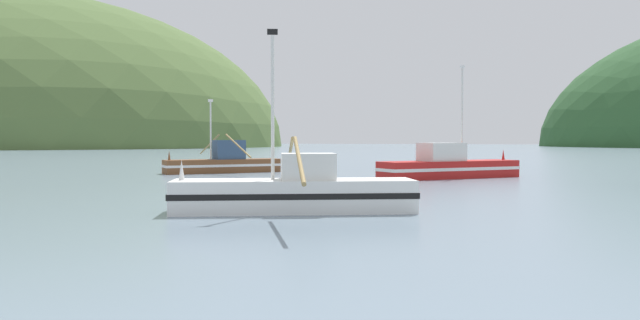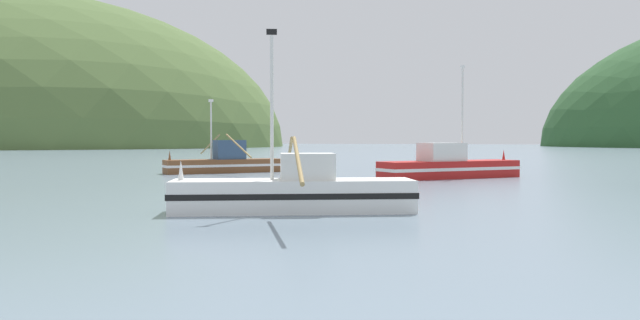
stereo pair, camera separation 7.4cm
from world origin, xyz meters
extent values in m
cube|color=white|center=(4.09, 19.15, 0.56)|extent=(8.46, 4.86, 1.12)
cube|color=black|center=(4.09, 19.15, 0.62)|extent=(8.55, 4.91, 0.20)
cone|color=white|center=(0.53, 17.78, 1.47)|extent=(0.26, 0.26, 0.70)
cube|color=silver|center=(4.55, 19.32, 1.57)|extent=(2.26, 2.10, 0.91)
cylinder|color=silver|center=(3.42, 18.89, 3.59)|extent=(0.12, 0.12, 4.94)
cube|color=black|center=(3.42, 18.89, 6.18)|extent=(0.35, 0.16, 0.20)
cylinder|color=#997F4C|center=(5.39, 15.77, 1.99)|extent=(1.99, 4.93, 1.25)
cylinder|color=#997F4C|center=(2.80, 22.52, 1.99)|extent=(1.99, 4.93, 1.25)
cube|color=red|center=(7.90, 39.23, 0.56)|extent=(8.73, 8.22, 1.11)
cube|color=white|center=(7.90, 39.23, 0.61)|extent=(8.81, 8.30, 0.20)
cone|color=red|center=(11.23, 42.26, 1.46)|extent=(0.28, 0.28, 0.70)
cube|color=silver|center=(7.41, 38.78, 1.69)|extent=(3.21, 3.15, 1.16)
cylinder|color=silver|center=(8.62, 39.88, 4.10)|extent=(0.12, 0.12, 5.98)
cube|color=white|center=(8.62, 39.88, 7.21)|extent=(0.29, 0.26, 0.20)
cube|color=brown|center=(-8.82, 40.80, 0.50)|extent=(7.50, 7.15, 1.00)
cube|color=white|center=(-8.82, 40.80, 0.55)|extent=(7.58, 7.22, 0.18)
cone|color=brown|center=(-11.74, 38.10, 1.35)|extent=(0.28, 0.28, 0.70)
cube|color=#334C6B|center=(-8.47, 41.14, 1.72)|extent=(2.57, 2.53, 1.43)
cylinder|color=silver|center=(-9.49, 40.18, 3.11)|extent=(0.12, 0.12, 4.22)
cube|color=white|center=(-9.49, 40.18, 5.35)|extent=(0.28, 0.27, 0.20)
cylinder|color=#997F4C|center=(-6.48, 38.28, 2.08)|extent=(3.62, 3.88, 1.66)
cylinder|color=#997F4C|center=(-11.17, 43.32, 2.08)|extent=(3.62, 3.88, 1.66)
camera|label=1|loc=(10.81, -0.73, 2.53)|focal=34.21mm
camera|label=2|loc=(10.88, -0.71, 2.53)|focal=34.21mm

